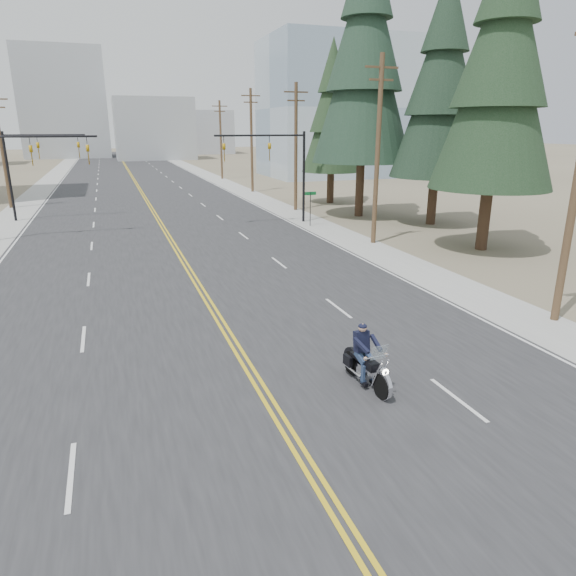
# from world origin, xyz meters

# --- Properties ---
(ground_plane) EXTENTS (400.00, 400.00, 0.00)m
(ground_plane) POSITION_xyz_m (0.00, 0.00, 0.00)
(ground_plane) COLOR #776D56
(ground_plane) RESTS_ON ground
(road) EXTENTS (20.00, 200.00, 0.01)m
(road) POSITION_xyz_m (0.00, 70.00, 0.01)
(road) COLOR #303033
(road) RESTS_ON ground
(sidewalk_left) EXTENTS (3.00, 200.00, 0.01)m
(sidewalk_left) POSITION_xyz_m (-11.50, 70.00, 0.01)
(sidewalk_left) COLOR #A5A5A0
(sidewalk_left) RESTS_ON ground
(sidewalk_right) EXTENTS (3.00, 200.00, 0.01)m
(sidewalk_right) POSITION_xyz_m (11.50, 70.00, 0.01)
(sidewalk_right) COLOR #A5A5A0
(sidewalk_right) RESTS_ON ground
(traffic_mast_left) EXTENTS (7.10, 0.26, 7.00)m
(traffic_mast_left) POSITION_xyz_m (-8.98, 32.00, 4.94)
(traffic_mast_left) COLOR black
(traffic_mast_left) RESTS_ON ground
(traffic_mast_right) EXTENTS (7.10, 0.26, 7.00)m
(traffic_mast_right) POSITION_xyz_m (8.98, 32.00, 4.94)
(traffic_mast_right) COLOR black
(traffic_mast_right) RESTS_ON ground
(traffic_mast_far) EXTENTS (6.10, 0.26, 7.00)m
(traffic_mast_far) POSITION_xyz_m (-9.31, 40.00, 4.87)
(traffic_mast_far) COLOR black
(traffic_mast_far) RESTS_ON ground
(street_sign) EXTENTS (0.90, 0.06, 2.62)m
(street_sign) POSITION_xyz_m (10.80, 30.00, 1.80)
(street_sign) COLOR black
(street_sign) RESTS_ON ground
(utility_pole_b) EXTENTS (2.20, 0.30, 11.50)m
(utility_pole_b) POSITION_xyz_m (12.50, 23.00, 5.98)
(utility_pole_b) COLOR brown
(utility_pole_b) RESTS_ON ground
(utility_pole_c) EXTENTS (2.20, 0.30, 11.00)m
(utility_pole_c) POSITION_xyz_m (12.50, 38.00, 5.73)
(utility_pole_c) COLOR brown
(utility_pole_c) RESTS_ON ground
(utility_pole_d) EXTENTS (2.20, 0.30, 11.50)m
(utility_pole_d) POSITION_xyz_m (12.50, 53.00, 5.98)
(utility_pole_d) COLOR brown
(utility_pole_d) RESTS_ON ground
(utility_pole_e) EXTENTS (2.20, 0.30, 11.00)m
(utility_pole_e) POSITION_xyz_m (12.50, 70.00, 5.73)
(utility_pole_e) COLOR brown
(utility_pole_e) RESTS_ON ground
(utility_pole_left) EXTENTS (2.20, 0.30, 10.50)m
(utility_pole_left) POSITION_xyz_m (-12.50, 48.00, 5.48)
(utility_pole_left) COLOR brown
(utility_pole_left) RESTS_ON ground
(glass_building) EXTENTS (24.00, 16.00, 20.00)m
(glass_building) POSITION_xyz_m (32.00, 70.00, 10.00)
(glass_building) COLOR #9EB5CC
(glass_building) RESTS_ON ground
(haze_bldg_b) EXTENTS (18.00, 14.00, 14.00)m
(haze_bldg_b) POSITION_xyz_m (8.00, 125.00, 7.00)
(haze_bldg_b) COLOR #ADB2B7
(haze_bldg_b) RESTS_ON ground
(haze_bldg_c) EXTENTS (16.00, 12.00, 18.00)m
(haze_bldg_c) POSITION_xyz_m (40.00, 110.00, 9.00)
(haze_bldg_c) COLOR #B7BCC6
(haze_bldg_c) RESTS_ON ground
(haze_bldg_d) EXTENTS (20.00, 15.00, 26.00)m
(haze_bldg_d) POSITION_xyz_m (-12.00, 140.00, 13.00)
(haze_bldg_d) COLOR #ADB2B7
(haze_bldg_d) RESTS_ON ground
(haze_bldg_e) EXTENTS (14.00, 14.00, 12.00)m
(haze_bldg_e) POSITION_xyz_m (25.00, 150.00, 6.00)
(haze_bldg_e) COLOR #B7BCC6
(haze_bldg_e) RESTS_ON ground
(motorcyclist) EXTENTS (1.17, 2.41, 1.83)m
(motorcyclist) POSITION_xyz_m (2.97, 5.60, 0.92)
(motorcyclist) COLOR black
(motorcyclist) RESTS_ON ground
(conifer_near) EXTENTS (7.09, 7.09, 18.77)m
(conifer_near) POSITION_xyz_m (17.98, 19.16, 10.77)
(conifer_near) COLOR #382619
(conifer_near) RESTS_ON ground
(conifer_mid) EXTENTS (6.86, 6.86, 18.29)m
(conifer_mid) POSITION_xyz_m (20.12, 27.78, 10.49)
(conifer_mid) COLOR #382619
(conifer_mid) RESTS_ON ground
(conifer_tall) EXTENTS (8.12, 8.12, 22.54)m
(conifer_tall) POSITION_xyz_m (16.53, 33.16, 12.95)
(conifer_tall) COLOR #382619
(conifer_tall) RESTS_ON ground
(conifer_far) EXTENTS (5.74, 5.74, 15.39)m
(conifer_far) POSITION_xyz_m (17.46, 41.44, 8.83)
(conifer_far) COLOR #382619
(conifer_far) RESTS_ON ground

